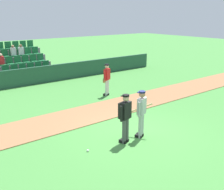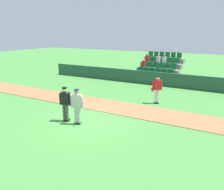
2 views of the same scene
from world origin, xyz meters
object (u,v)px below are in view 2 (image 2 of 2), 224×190
at_px(umpire_home_plate, 65,102).
at_px(runner_red_jersey, 157,89).
at_px(batter_grey_jersey, 77,105).
at_px(baseball, 49,114).

xyz_separation_m(umpire_home_plate, runner_red_jersey, (2.97, 4.99, -0.04)).
bearing_deg(batter_grey_jersey, runner_red_jersey, 66.15).
bearing_deg(baseball, runner_red_jersey, 47.43).
height_order(batter_grey_jersey, umpire_home_plate, same).
relative_size(umpire_home_plate, runner_red_jersey, 1.00).
bearing_deg(umpire_home_plate, batter_grey_jersey, -2.21).
height_order(umpire_home_plate, runner_red_jersey, same).
distance_m(batter_grey_jersey, runner_red_jersey, 5.49).
height_order(batter_grey_jersey, baseball, batter_grey_jersey).
xyz_separation_m(batter_grey_jersey, runner_red_jersey, (2.22, 5.02, -0.01)).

